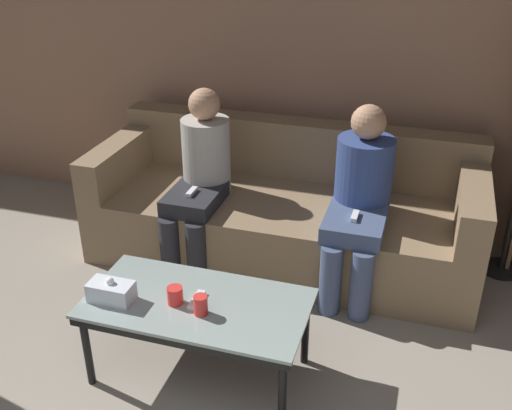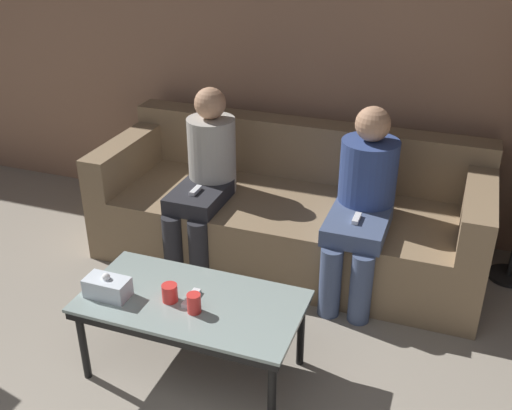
{
  "view_description": "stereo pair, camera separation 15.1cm",
  "coord_description": "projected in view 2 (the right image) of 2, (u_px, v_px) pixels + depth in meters",
  "views": [
    {
      "loc": [
        0.87,
        -0.47,
        2.22
      ],
      "look_at": [
        0.0,
        2.35,
        0.7
      ],
      "focal_mm": 42.0,
      "sensor_mm": 36.0,
      "label": 1
    },
    {
      "loc": [
        1.01,
        -0.42,
        2.22
      ],
      "look_at": [
        0.0,
        2.35,
        0.7
      ],
      "focal_mm": 42.0,
      "sensor_mm": 36.0,
      "label": 2
    }
  ],
  "objects": [
    {
      "name": "coffee_table",
      "position": [
        192.0,
        307.0,
        2.97
      ],
      "size": [
        1.11,
        0.57,
        0.45
      ],
      "color": "#8C9E99",
      "rests_on": "ground_plane"
    },
    {
      "name": "seated_person_mid_left",
      "position": [
        363.0,
        197.0,
        3.58
      ],
      "size": [
        0.35,
        0.72,
        1.15
      ],
      "color": "#47567A",
      "rests_on": "ground_plane"
    },
    {
      "name": "seated_person_left_end",
      "position": [
        205.0,
        173.0,
        3.9
      ],
      "size": [
        0.32,
        0.67,
        1.16
      ],
      "color": "#28282D",
      "rests_on": "ground_plane"
    },
    {
      "name": "cup_near_left",
      "position": [
        194.0,
        303.0,
        2.84
      ],
      "size": [
        0.07,
        0.07,
        0.1
      ],
      "color": "red",
      "rests_on": "coffee_table"
    },
    {
      "name": "game_remote",
      "position": [
        191.0,
        298.0,
        2.95
      ],
      "size": [
        0.04,
        0.15,
        0.02
      ],
      "color": "white",
      "rests_on": "coffee_table"
    },
    {
      "name": "couch",
      "position": [
        290.0,
        213.0,
        4.06
      ],
      "size": [
        2.53,
        0.99,
        0.85
      ],
      "color": "#897051",
      "rests_on": "ground_plane"
    },
    {
      "name": "cup_near_right",
      "position": [
        170.0,
        293.0,
        2.93
      ],
      "size": [
        0.08,
        0.08,
        0.09
      ],
      "color": "red",
      "rests_on": "coffee_table"
    },
    {
      "name": "tissue_box",
      "position": [
        107.0,
        287.0,
        2.96
      ],
      "size": [
        0.22,
        0.12,
        0.13
      ],
      "color": "silver",
      "rests_on": "coffee_table"
    },
    {
      "name": "wall_back",
      "position": [
        318.0,
        48.0,
        4.08
      ],
      "size": [
        12.0,
        0.06,
        2.6
      ],
      "color": "#9E755B",
      "rests_on": "ground_plane"
    }
  ]
}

